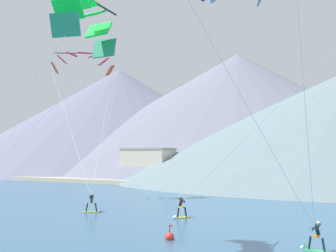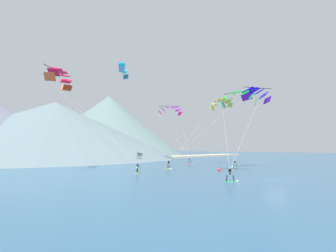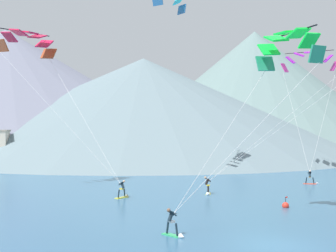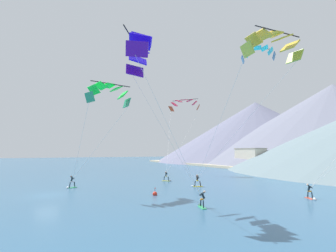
# 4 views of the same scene
# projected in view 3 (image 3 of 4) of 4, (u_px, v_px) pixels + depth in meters

# --- Properties ---
(ground_plane) EXTENTS (400.00, 400.00, 0.00)m
(ground_plane) POSITION_uv_depth(u_px,v_px,m) (279.00, 245.00, 25.83)
(ground_plane) COLOR #336084
(kitesurfer_near_trail) EXTENTS (1.27, 1.69, 1.77)m
(kitesurfer_near_trail) POSITION_uv_depth(u_px,v_px,m) (174.00, 227.00, 27.92)
(kitesurfer_near_trail) COLOR #33B266
(kitesurfer_near_trail) RESTS_ON ground
(kitesurfer_mid_center) EXTENTS (1.76, 1.05, 1.70)m
(kitesurfer_mid_center) POSITION_uv_depth(u_px,v_px,m) (312.00, 180.00, 53.81)
(kitesurfer_mid_center) COLOR #E54C33
(kitesurfer_mid_center) RESTS_ON ground
(kitesurfer_far_left) EXTENTS (0.92, 1.78, 1.80)m
(kitesurfer_far_left) POSITION_uv_depth(u_px,v_px,m) (208.00, 189.00, 45.53)
(kitesurfer_far_left) COLOR yellow
(kitesurfer_far_left) RESTS_ON ground
(kitesurfer_far_right) EXTENTS (1.55, 1.48, 1.75)m
(kitesurfer_far_right) POSITION_uv_depth(u_px,v_px,m) (123.00, 192.00, 43.33)
(kitesurfer_far_right) COLOR yellow
(kitesurfer_far_right) RESTS_ON ground
(parafoil_kite_near_trail) EXTENTS (10.33, 5.74, 11.96)m
(parafoil_kite_near_trail) POSITION_uv_depth(u_px,v_px,m) (288.00, 45.00, 32.55)
(parafoil_kite_near_trail) COLOR #238E64
(parafoil_kite_mid_center) EXTENTS (10.24, 15.51, 16.41)m
(parafoil_kite_mid_center) POSITION_uv_depth(u_px,v_px,m) (309.00, 59.00, 67.68)
(parafoil_kite_mid_center) COLOR #C61F80
(parafoil_kite_far_right) EXTENTS (12.43, 12.14, 15.68)m
(parafoil_kite_far_right) POSITION_uv_depth(u_px,v_px,m) (28.00, 41.00, 50.43)
(parafoil_kite_far_right) COLOR #AD4621
(race_marker_buoy) EXTENTS (0.56, 0.56, 1.02)m
(race_marker_buoy) POSITION_uv_depth(u_px,v_px,m) (285.00, 206.00, 38.03)
(race_marker_buoy) COLOR red
(race_marker_buoy) RESTS_ON ground
(shoreline_strip) EXTENTS (180.00, 10.00, 0.70)m
(shoreline_strip) POSITION_uv_depth(u_px,v_px,m) (146.00, 164.00, 79.37)
(shoreline_strip) COLOR beige
(shoreline_strip) RESTS_ON ground
(shore_building_harbour_front) EXTENTS (6.42, 6.76, 4.42)m
(shore_building_harbour_front) POSITION_uv_depth(u_px,v_px,m) (191.00, 152.00, 82.85)
(shore_building_harbour_front) COLOR #B7AD9E
(shore_building_harbour_front) RESTS_ON ground
(shore_building_promenade_mid) EXTENTS (9.65, 4.80, 5.37)m
(shore_building_promenade_mid) POSITION_uv_depth(u_px,v_px,m) (135.00, 150.00, 80.98)
(shore_building_promenade_mid) COLOR #A89E8E
(shore_building_promenade_mid) RESTS_ON ground
(mountain_peak_west_ridge) EXTENTS (82.73, 82.73, 34.11)m
(mountain_peak_west_ridge) POSITION_uv_depth(u_px,v_px,m) (255.00, 91.00, 133.78)
(mountain_peak_west_ridge) COLOR slate
(mountain_peak_west_ridge) RESTS_ON ground
(mountain_peak_central_summit) EXTENTS (102.72, 102.72, 23.48)m
(mountain_peak_central_summit) POSITION_uv_depth(u_px,v_px,m) (143.00, 106.00, 114.24)
(mountain_peak_central_summit) COLOR slate
(mountain_peak_central_summit) RESTS_ON ground
(mountain_peak_east_shoulder) EXTENTS (112.85, 112.85, 32.79)m
(mountain_peak_east_shoulder) POSITION_uv_depth(u_px,v_px,m) (6.00, 91.00, 125.03)
(mountain_peak_east_shoulder) COLOR slate
(mountain_peak_east_shoulder) RESTS_ON ground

